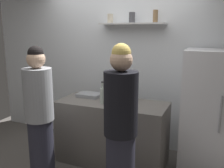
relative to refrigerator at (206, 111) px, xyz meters
name	(u,v)px	position (x,y,z in m)	size (l,w,h in m)	color
back_wall_assembly	(121,64)	(-1.34, 0.40, 0.50)	(4.80, 0.32, 2.60)	white
refrigerator	(206,111)	(0.00, 0.00, 0.00)	(0.60, 0.63, 1.60)	white
counter	(112,132)	(-1.20, -0.32, -0.36)	(1.49, 0.64, 0.88)	#66605B
baking_pan	(89,95)	(-1.61, -0.19, 0.10)	(0.34, 0.24, 0.05)	gray
utensil_holder	(114,101)	(-1.11, -0.47, 0.14)	(0.11, 0.11, 0.22)	#B2B2B7
wine_bottle_pale_glass	(102,95)	(-1.29, -0.43, 0.19)	(0.07, 0.07, 0.30)	#B2BFB2
wine_bottle_dark_glass	(131,95)	(-0.95, -0.22, 0.18)	(0.08, 0.08, 0.27)	black
water_bottle_plastic	(116,96)	(-1.13, -0.32, 0.18)	(0.08, 0.08, 0.22)	silver
person_grey_hoodie	(40,117)	(-1.83, -1.05, 0.02)	(0.34, 0.34, 1.67)	#262633
person_blonde	(121,130)	(-0.76, -1.13, 0.05)	(0.34, 0.34, 1.72)	#262633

